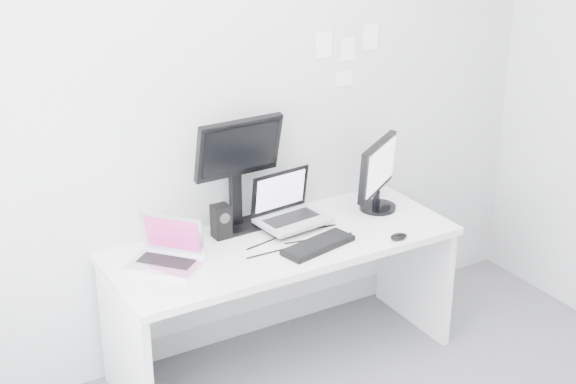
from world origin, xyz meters
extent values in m
plane|color=silver|center=(0.00, 1.60, 1.35)|extent=(3.60, 0.00, 3.60)
cube|color=white|center=(0.00, 1.25, 0.36)|extent=(1.80, 0.70, 0.73)
cube|color=silver|center=(-0.63, 1.29, 0.85)|extent=(0.40, 0.41, 0.25)
cube|color=black|center=(-0.25, 1.44, 0.82)|extent=(0.10, 0.10, 0.17)
cube|color=#A6A7AC|center=(0.12, 1.36, 0.88)|extent=(0.38, 0.32, 0.30)
cube|color=black|center=(-0.13, 1.49, 1.05)|extent=(0.47, 0.18, 0.63)
cube|color=black|center=(0.65, 1.33, 0.93)|extent=(0.48, 0.42, 0.41)
cube|color=black|center=(0.11, 1.09, 0.74)|extent=(0.42, 0.22, 0.03)
ellipsoid|color=black|center=(0.52, 0.96, 0.75)|extent=(0.10, 0.06, 0.03)
cube|color=white|center=(0.45, 1.59, 1.62)|extent=(0.10, 0.00, 0.14)
cube|color=white|center=(0.60, 1.59, 1.58)|extent=(0.09, 0.00, 0.13)
cube|color=white|center=(0.75, 1.59, 1.63)|extent=(0.10, 0.00, 0.14)
cube|color=white|center=(0.58, 1.59, 1.42)|extent=(0.11, 0.00, 0.08)
camera|label=1|loc=(-1.90, -2.08, 2.59)|focal=52.00mm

